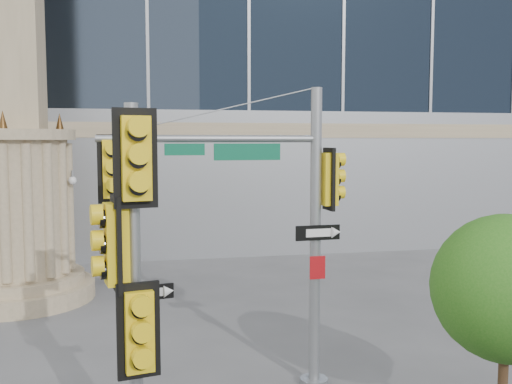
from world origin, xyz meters
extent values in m
cylinder|color=#9B8A69|center=(-6.00, 9.00, 0.25)|extent=(4.40, 4.40, 0.50)
cylinder|color=#9B8A69|center=(-6.00, 9.00, 0.65)|extent=(3.80, 3.80, 0.30)
cylinder|color=#9B8A69|center=(-6.00, 9.00, 2.80)|extent=(3.00, 3.00, 4.00)
cylinder|color=#9B8A69|center=(-6.00, 9.00, 4.95)|extent=(3.50, 3.50, 0.30)
cone|color=#472D14|center=(-4.70, 9.00, 5.35)|extent=(0.24, 0.24, 0.50)
cylinder|color=slate|center=(0.90, 1.50, 0.06)|extent=(0.54, 0.54, 0.12)
cylinder|color=slate|center=(0.90, 1.50, 2.88)|extent=(0.21, 0.21, 5.77)
cylinder|color=slate|center=(-1.12, 1.40, 4.81)|extent=(4.04, 0.33, 0.13)
cube|color=#0A5B3D|center=(-0.45, 1.42, 4.57)|extent=(1.25, 0.10, 0.31)
cube|color=yellow|center=(-2.85, 1.32, 4.28)|extent=(0.54, 0.29, 1.20)
cube|color=yellow|center=(1.17, 1.51, 4.04)|extent=(0.29, 0.54, 1.20)
cube|color=black|center=(0.90, 1.37, 3.03)|extent=(0.89, 0.07, 0.29)
cube|color=#A90F15|center=(0.90, 1.37, 2.36)|extent=(0.31, 0.04, 0.44)
cylinder|color=slate|center=(-2.49, -1.00, 2.64)|extent=(0.19, 0.19, 5.28)
cube|color=yellow|center=(-2.45, -1.23, 4.54)|extent=(0.63, 0.40, 1.32)
cube|color=yellow|center=(-2.72, -1.04, 3.38)|extent=(0.40, 0.63, 1.32)
cube|color=yellow|center=(-2.45, -1.23, 2.22)|extent=(0.63, 0.40, 1.32)
cube|color=black|center=(-2.28, -1.09, 2.69)|extent=(0.65, 0.16, 0.21)
cylinder|color=#382314|center=(3.12, -1.23, 0.98)|extent=(0.15, 0.15, 1.96)
sphere|color=#246517|center=(3.12, -1.23, 2.51)|extent=(2.29, 2.29, 2.29)
sphere|color=#246517|center=(2.74, -1.50, 2.24)|extent=(1.20, 1.20, 1.20)
camera|label=1|loc=(-2.40, -8.89, 4.76)|focal=40.00mm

